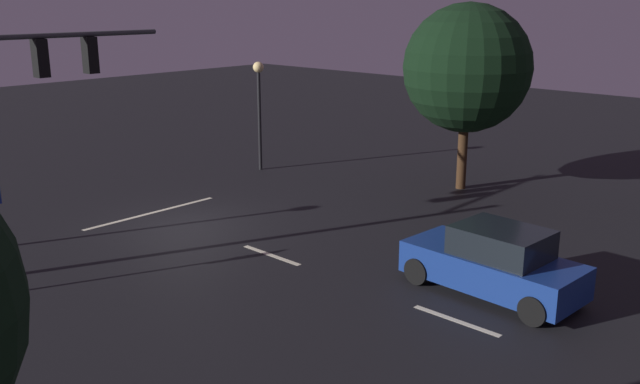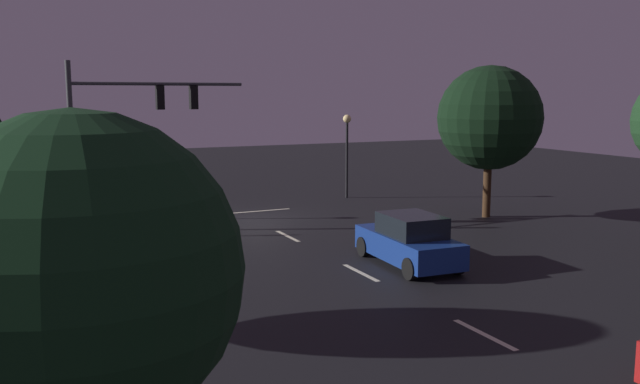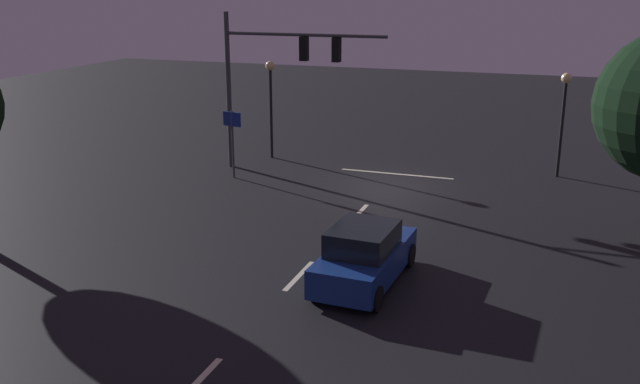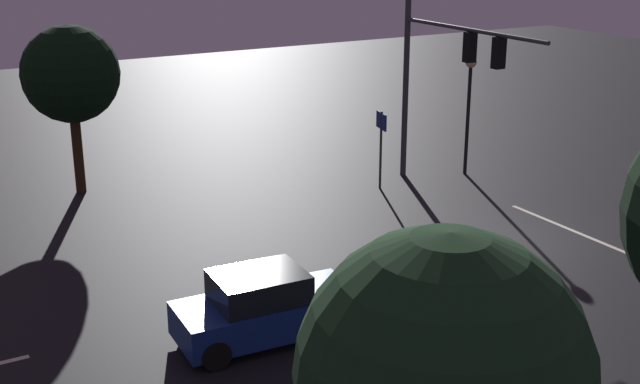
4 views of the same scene
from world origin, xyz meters
name	(u,v)px [view 2 (image 2 of 4)]	position (x,y,z in m)	size (l,w,h in m)	color
ground_plane	(253,219)	(0.00, 0.00, 0.00)	(80.00, 80.00, 0.00)	black
traffic_signal_assembly	(128,116)	(5.16, -0.65, 4.63)	(7.28, 0.47, 6.87)	#383A3D
lane_dash_far	(288,236)	(0.00, 4.00, 0.00)	(2.20, 0.16, 0.01)	beige
lane_dash_mid	(361,273)	(0.00, 10.00, 0.00)	(2.20, 0.16, 0.01)	beige
lane_dash_near	(484,334)	(0.00, 16.00, 0.00)	(2.20, 0.16, 0.01)	beige
stop_bar	(240,212)	(0.00, -1.83, 0.00)	(5.00, 0.16, 0.01)	beige
car_approaching	(409,241)	(-1.88, 9.83, 0.80)	(2.09, 4.44, 1.70)	navy
street_lamp_left_kerb	(347,139)	(-6.65, -3.76, 3.17)	(0.44, 0.44, 4.46)	black
street_lamp_right_kerb	(93,147)	(6.35, -2.82, 3.25)	(0.44, 0.44, 4.58)	black
route_sign	(105,184)	(6.45, 1.08, 2.09)	(0.89, 0.26, 2.90)	#383A3D
tree_left_far	(490,118)	(-9.77, 3.99, 4.48)	(4.65, 4.65, 6.81)	#382314
tree_right_far	(79,276)	(9.23, 20.83, 3.71)	(3.39, 3.39, 5.43)	#382314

